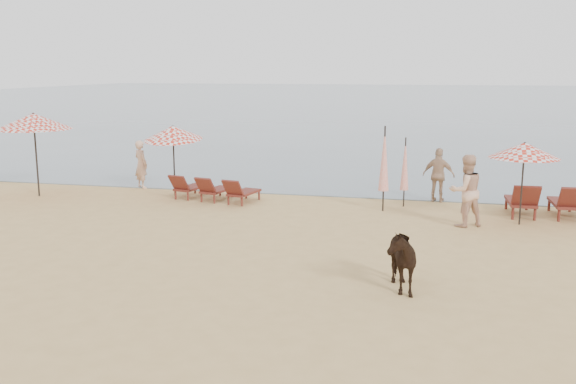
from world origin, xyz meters
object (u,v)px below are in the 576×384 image
lounger_cluster_left (214,189)px  umbrella_closed_right (405,164)px  umbrella_open_left_b (173,133)px  lounger_cluster_right (568,202)px  umbrella_open_right (524,150)px  umbrella_open_left_a (34,121)px  beachgoer_right_b (439,175)px  cow (396,257)px  beachgoer_left (141,164)px  umbrella_closed_left (384,159)px  beachgoer_right_a (466,191)px

lounger_cluster_left → umbrella_closed_right: umbrella_closed_right is taller
lounger_cluster_left → umbrella_open_left_b: umbrella_open_left_b is taller
lounger_cluster_right → umbrella_open_right: 2.30m
umbrella_open_left_a → beachgoer_right_b: (12.81, 2.05, -1.61)m
lounger_cluster_left → umbrella_open_left_a: (-5.88, -0.59, 2.07)m
cow → beachgoer_left: (-9.38, 8.53, 0.20)m
umbrella_closed_left → beachgoer_right_b: (1.57, 1.71, -0.69)m
cow → umbrella_open_left_b: bearing=118.2°
lounger_cluster_right → umbrella_open_right: size_ratio=1.43×
cow → umbrella_closed_right: bearing=74.4°
umbrella_open_left_a → beachgoer_left: size_ratio=1.63×
beachgoer_right_b → umbrella_open_left_b: bearing=19.7°
umbrella_open_left_a → umbrella_open_left_b: (4.35, 1.06, -0.37)m
umbrella_open_right → beachgoer_right_a: bearing=-142.2°
beachgoer_right_b → umbrella_closed_right: bearing=56.5°
umbrella_closed_right → lounger_cluster_right: bearing=-7.0°
lounger_cluster_right → umbrella_closed_right: bearing=171.0°
umbrella_open_left_b → beachgoer_left: (-1.68, 1.03, -1.24)m
beachgoer_right_a → beachgoer_right_b: (-0.70, 3.08, -0.11)m
lounger_cluster_left → umbrella_open_right: (9.10, -1.09, 1.62)m
cow → beachgoer_right_b: bearing=67.4°
lounger_cluster_right → umbrella_closed_right: (-4.54, 0.56, 0.82)m
umbrella_open_right → umbrella_closed_left: bearing=-174.6°
umbrella_open_left_b → beachgoer_right_b: umbrella_open_left_b is taller
umbrella_closed_right → cow: umbrella_closed_right is taller
lounger_cluster_left → lounger_cluster_right: 10.46m
lounger_cluster_right → lounger_cluster_left: bearing=177.8°
cow → beachgoer_right_b: (0.75, 8.50, 0.21)m
umbrella_open_right → umbrella_closed_left: umbrella_closed_left is taller
umbrella_open_right → beachgoer_right_a: 1.87m
umbrella_closed_left → beachgoer_right_b: 2.43m
lounger_cluster_right → umbrella_open_left_b: size_ratio=1.33×
beachgoer_right_b → umbrella_open_left_a: bearing=22.1°
umbrella_closed_left → beachgoer_left: bearing=168.5°
lounger_cluster_right → umbrella_open_left_b: 12.10m
umbrella_open_left_a → umbrella_closed_left: (11.24, 0.34, -0.91)m
umbrella_closed_left → lounger_cluster_right: bearing=2.2°
umbrella_open_left_b → beachgoer_left: bearing=133.3°
lounger_cluster_right → cow: 8.20m
beachgoer_right_b → cow: bearing=97.9°
lounger_cluster_left → beachgoer_left: beachgoer_left is taller
beachgoer_right_a → umbrella_open_left_a: bearing=-32.6°
umbrella_closed_right → cow: bearing=-88.0°
umbrella_closed_left → beachgoer_right_a: umbrella_closed_left is taller
lounger_cluster_right → beachgoer_left: size_ratio=1.90×
umbrella_open_left_b → umbrella_open_right: 10.73m
umbrella_open_left_b → umbrella_closed_right: umbrella_open_left_b is taller
umbrella_open_right → cow: bearing=-98.1°
umbrella_open_right → beachgoer_left: size_ratio=1.33×
cow → beachgoer_right_a: beachgoer_right_a is taller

